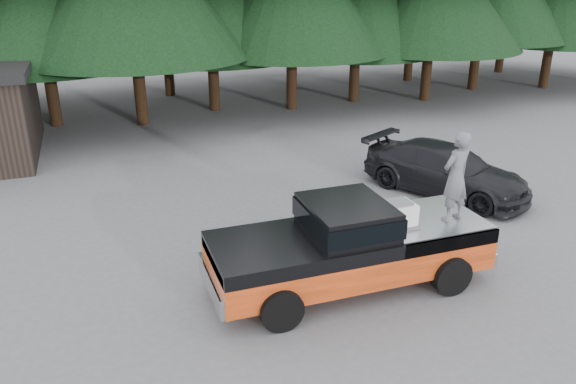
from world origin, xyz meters
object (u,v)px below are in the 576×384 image
object	(u,v)px
pickup_truck	(349,258)
air_compressor	(397,215)
parked_car	(446,170)
man_on_bed	(456,177)

from	to	relation	value
pickup_truck	air_compressor	xyz separation A→B (m)	(0.96, -0.17, 0.90)
air_compressor	parked_car	distance (m)	5.72
air_compressor	man_on_bed	bearing A→B (deg)	-6.78
man_on_bed	parked_car	world-z (taller)	man_on_bed
air_compressor	man_on_bed	distance (m)	1.46
air_compressor	parked_car	xyz separation A→B (m)	(4.00, 4.00, -0.84)
air_compressor	pickup_truck	bearing A→B (deg)	168.57
pickup_truck	man_on_bed	bearing A→B (deg)	-7.25
air_compressor	man_on_bed	world-z (taller)	man_on_bed
pickup_truck	parked_car	bearing A→B (deg)	37.73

